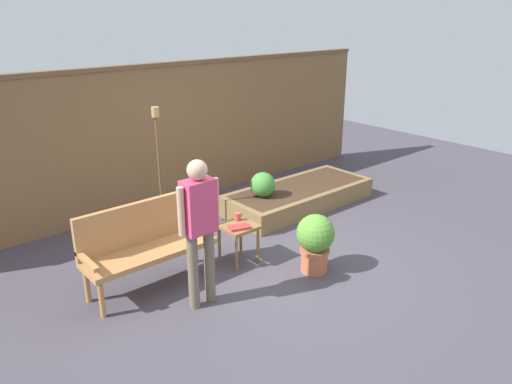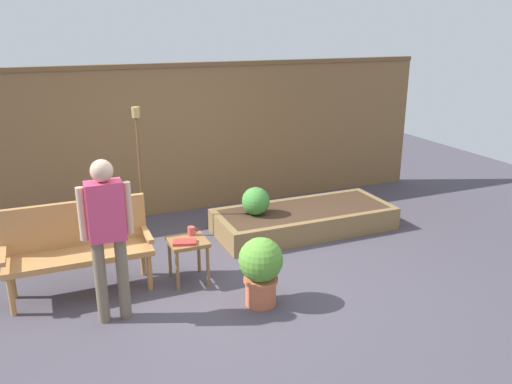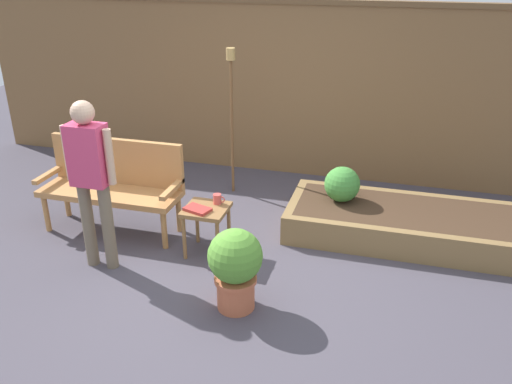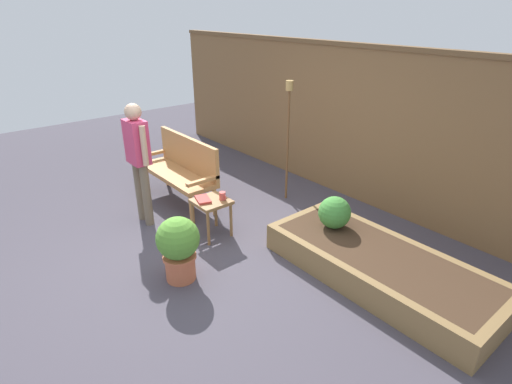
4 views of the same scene
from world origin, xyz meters
The scene contains 11 objects.
ground_plane centered at (0.00, 0.00, 0.00)m, with size 14.00×14.00×0.00m, color #47424C.
fence_back centered at (0.00, 2.60, 1.09)m, with size 8.40×0.14×2.16m.
garden_bench centered at (-1.39, 0.59, 0.54)m, with size 1.44×0.48×0.94m.
side_table centered at (-0.30, 0.35, 0.40)m, with size 0.40×0.40×0.48m.
cup_on_table centered at (-0.22, 0.46, 0.53)m, with size 0.12×0.08×0.10m.
book_on_table centered at (-0.35, 0.27, 0.49)m, with size 0.24×0.15×0.03m, color #B2332D.
potted_boxwood centered at (0.23, -0.41, 0.40)m, with size 0.44×0.44×0.70m.
raised_planter_bed centered at (1.55, 1.17, 0.15)m, with size 2.40×1.00×0.30m.
shrub_near_bench centered at (0.86, 1.23, 0.48)m, with size 0.37×0.37×0.37m.
tiki_torch centered at (-0.50, 1.79, 1.17)m, with size 0.10×0.10×1.70m.
person_by_bench centered at (-1.15, -0.13, 0.93)m, with size 0.47×0.20×1.56m.
Camera 3 is at (1.36, -3.83, 2.67)m, focal length 37.43 mm.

